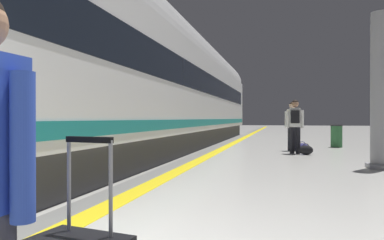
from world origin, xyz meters
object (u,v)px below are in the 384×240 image
(platform_pillar, at_px, (381,94))
(waste_bin, at_px, (336,136))
(duffel_bag_mid, at_px, (302,147))
(duffel_bag_near, at_px, (306,150))
(passenger_near, at_px, (295,122))
(passenger_mid, at_px, (292,122))
(high_speed_train, at_px, (134,73))

(platform_pillar, bearing_deg, waste_bin, 90.95)
(duffel_bag_mid, relative_size, platform_pillar, 0.12)
(duffel_bag_near, bearing_deg, passenger_near, 140.40)
(duffel_bag_near, distance_m, waste_bin, 3.71)
(passenger_mid, distance_m, platform_pillar, 4.65)
(duffel_bag_mid, bearing_deg, platform_pillar, -68.46)
(duffel_bag_mid, bearing_deg, passenger_near, -108.77)
(platform_pillar, bearing_deg, passenger_mid, 113.77)
(passenger_near, bearing_deg, passenger_mid, 93.00)
(passenger_near, xyz_separation_m, passenger_mid, (-0.06, 1.10, -0.04))
(passenger_near, bearing_deg, platform_pillar, -60.01)
(passenger_mid, relative_size, duffel_bag_mid, 3.96)
(duffel_bag_near, height_order, waste_bin, waste_bin)
(high_speed_train, xyz_separation_m, passenger_mid, (4.59, 3.41, -1.49))
(high_speed_train, distance_m, passenger_near, 5.39)
(high_speed_train, xyz_separation_m, waste_bin, (6.34, 5.48, -2.05))
(duffel_bag_mid, distance_m, waste_bin, 2.81)
(high_speed_train, height_order, waste_bin, high_speed_train)
(high_speed_train, relative_size, passenger_near, 19.16)
(high_speed_train, relative_size, duffel_bag_mid, 76.75)
(duffel_bag_near, xyz_separation_m, platform_pillar, (1.48, -2.85, 1.57))
(duffel_bag_near, distance_m, duffel_bag_mid, 1.04)
(duffel_bag_near, distance_m, passenger_mid, 1.65)
(duffel_bag_mid, distance_m, platform_pillar, 4.46)
(high_speed_train, height_order, passenger_near, high_speed_train)
(high_speed_train, height_order, platform_pillar, high_speed_train)
(passenger_near, xyz_separation_m, duffel_bag_mid, (0.26, 0.77, -0.89))
(duffel_bag_mid, xyz_separation_m, platform_pillar, (1.53, -3.89, 1.57))
(passenger_near, relative_size, waste_bin, 1.94)
(passenger_near, xyz_separation_m, duffel_bag_near, (0.32, -0.27, -0.89))
(duffel_bag_mid, bearing_deg, high_speed_train, -147.86)
(duffel_bag_near, bearing_deg, passenger_mid, 105.52)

